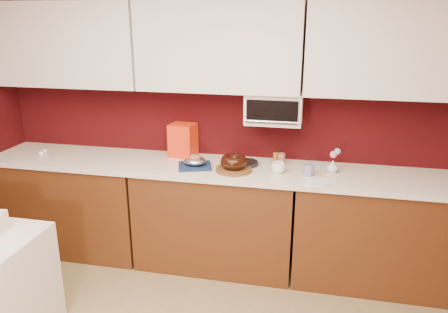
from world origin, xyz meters
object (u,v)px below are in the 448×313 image
bundt_cake (234,161)px  flower_vase (333,166)px  coffee_mug (278,167)px  blue_jar (309,170)px  foil_ham_nest (195,161)px  toaster_oven (274,108)px  pandoro_box (183,140)px

bundt_cake → flower_vase: bearing=9.8°
coffee_mug → blue_jar: 0.24m
foil_ham_nest → coffee_mug: 0.68m
foil_ham_nest → blue_jar: (0.92, 0.00, -0.01)m
toaster_oven → coffee_mug: (0.07, -0.22, -0.42)m
bundt_cake → pandoro_box: (-0.51, 0.30, 0.06)m
foil_ham_nest → blue_jar: 0.92m
bundt_cake → pandoro_box: bearing=149.5°
coffee_mug → flower_vase: 0.43m
bundt_cake → coffee_mug: size_ratio=2.04×
foil_ham_nest → blue_jar: size_ratio=2.05×
bundt_cake → foil_ham_nest: 0.33m
toaster_oven → coffee_mug: bearing=-72.4°
blue_jar → pandoro_box: bearing=165.9°
foil_ham_nest → flower_vase: bearing=5.8°
coffee_mug → flower_vase: (0.42, 0.10, 0.00)m
blue_jar → foil_ham_nest: bearing=-179.7°
foil_ham_nest → toaster_oven: bearing=20.8°
toaster_oven → foil_ham_nest: toaster_oven is taller
foil_ham_nest → pandoro_box: pandoro_box is taller
flower_vase → foil_ham_nest: bearing=-174.2°
toaster_oven → bundt_cake: (-0.28, -0.25, -0.39)m
toaster_oven → foil_ham_nest: bearing=-159.2°
pandoro_box → flower_vase: (1.28, -0.17, -0.09)m
bundt_cake → flower_vase: size_ratio=1.95×
toaster_oven → coffee_mug: size_ratio=4.29×
pandoro_box → blue_jar: size_ratio=3.19×
toaster_oven → flower_vase: size_ratio=4.11×
flower_vase → bundt_cake: bearing=-170.2°
toaster_oven → pandoro_box: (-0.79, 0.05, -0.33)m
toaster_oven → pandoro_box: bearing=176.4°
flower_vase → blue_jar: bearing=-149.2°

